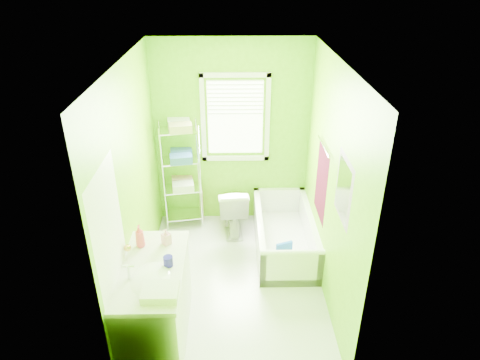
{
  "coord_description": "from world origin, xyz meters",
  "views": [
    {
      "loc": [
        0.01,
        -3.99,
        3.47
      ],
      "look_at": [
        0.09,
        0.25,
        1.24
      ],
      "focal_mm": 32.0,
      "sensor_mm": 36.0,
      "label": 1
    }
  ],
  "objects_px": {
    "bathtub": "(284,238)",
    "vanity": "(155,301)",
    "toilet": "(232,208)",
    "wire_shelf_unit": "(182,164)"
  },
  "relations": [
    {
      "from": "toilet",
      "to": "bathtub",
      "type": "bearing_deg",
      "value": 142.12
    },
    {
      "from": "bathtub",
      "to": "toilet",
      "type": "height_order",
      "value": "toilet"
    },
    {
      "from": "toilet",
      "to": "wire_shelf_unit",
      "type": "xyz_separation_m",
      "value": [
        -0.67,
        0.21,
        0.59
      ]
    },
    {
      "from": "bathtub",
      "to": "toilet",
      "type": "distance_m",
      "value": 0.84
    },
    {
      "from": "bathtub",
      "to": "vanity",
      "type": "height_order",
      "value": "vanity"
    },
    {
      "from": "toilet",
      "to": "vanity",
      "type": "relative_size",
      "value": 0.61
    },
    {
      "from": "toilet",
      "to": "wire_shelf_unit",
      "type": "height_order",
      "value": "wire_shelf_unit"
    },
    {
      "from": "bathtub",
      "to": "vanity",
      "type": "relative_size",
      "value": 1.33
    },
    {
      "from": "vanity",
      "to": "wire_shelf_unit",
      "type": "xyz_separation_m",
      "value": [
        0.08,
        2.12,
        0.48
      ]
    },
    {
      "from": "vanity",
      "to": "bathtub",
      "type": "bearing_deg",
      "value": 45.51
    }
  ]
}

